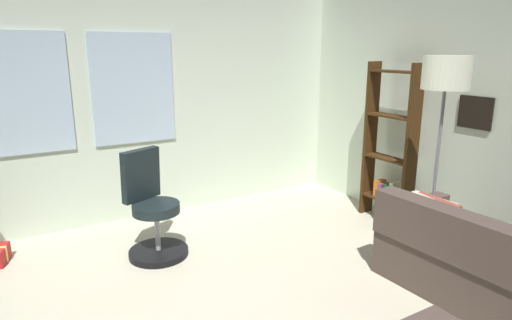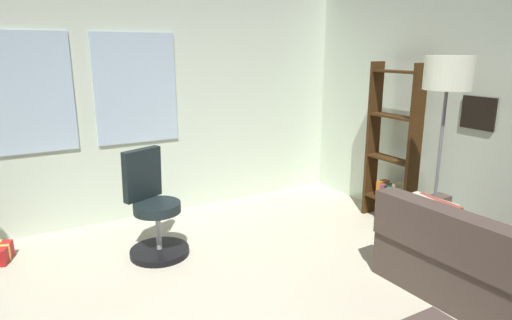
{
  "view_description": "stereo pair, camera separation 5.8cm",
  "coord_description": "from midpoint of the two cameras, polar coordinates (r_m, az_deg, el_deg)",
  "views": [
    {
      "loc": [
        -1.16,
        -2.29,
        1.92
      ],
      "look_at": [
        0.59,
        0.67,
        1.04
      ],
      "focal_mm": 30.51,
      "sensor_mm": 36.0,
      "label": 1
    },
    {
      "loc": [
        -1.11,
        -2.32,
        1.92
      ],
      "look_at": [
        0.59,
        0.67,
        1.04
      ],
      "focal_mm": 30.51,
      "sensor_mm": 36.0,
      "label": 2
    }
  ],
  "objects": [
    {
      "name": "wall_back_with_windows",
      "position": [
        5.06,
        -16.88,
        7.45
      ],
      "size": [
        5.48,
        0.12,
        2.72
      ],
      "color": "silver",
      "rests_on": "ground_plane"
    },
    {
      "name": "floor_lamp",
      "position": [
        4.03,
        24.14,
        8.8
      ],
      "size": [
        0.39,
        0.39,
        1.87
      ],
      "color": "slate",
      "rests_on": "ground_plane"
    },
    {
      "name": "office_chair",
      "position": [
        4.26,
        -12.87,
        -6.94
      ],
      "size": [
        0.56,
        0.58,
        1.02
      ],
      "color": "black",
      "rests_on": "ground_plane"
    },
    {
      "name": "wall_right_with_frames",
      "position": [
        4.58,
        29.89,
        5.44
      ],
      "size": [
        0.12,
        5.1,
        2.72
      ],
      "color": "silver",
      "rests_on": "ground_plane"
    },
    {
      "name": "bookshelf",
      "position": [
        5.06,
        17.76,
        0.94
      ],
      "size": [
        0.18,
        0.64,
        1.79
      ],
      "color": "#38220D",
      "rests_on": "ground_plane"
    }
  ]
}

